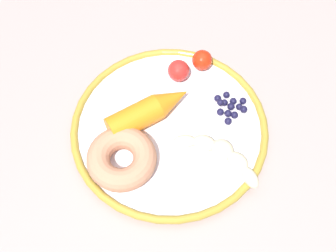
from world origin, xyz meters
name	(u,v)px	position (x,y,z in m)	size (l,w,h in m)	color
ground_plane	(164,249)	(0.00, 0.00, 0.00)	(6.00, 6.00, 0.00)	#322E36
dining_table	(161,164)	(0.00, 0.00, 0.63)	(0.95, 0.91, 0.72)	#A28E8B
plate	(168,127)	(0.02, 0.00, 0.73)	(0.30, 0.30, 0.02)	white
banana	(220,153)	(0.03, -0.09, 0.74)	(0.06, 0.15, 0.03)	beige
carrot_orange	(150,111)	(0.02, 0.03, 0.75)	(0.14, 0.08, 0.04)	orange
donut	(122,158)	(-0.07, 0.01, 0.75)	(0.10, 0.10, 0.03)	tan
blueberry_pile	(230,107)	(0.11, -0.05, 0.74)	(0.06, 0.06, 0.02)	#191638
tomato_near	(202,60)	(0.15, 0.03, 0.75)	(0.03, 0.03, 0.03)	red
tomato_mid	(179,71)	(0.10, 0.05, 0.75)	(0.04, 0.04, 0.04)	red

